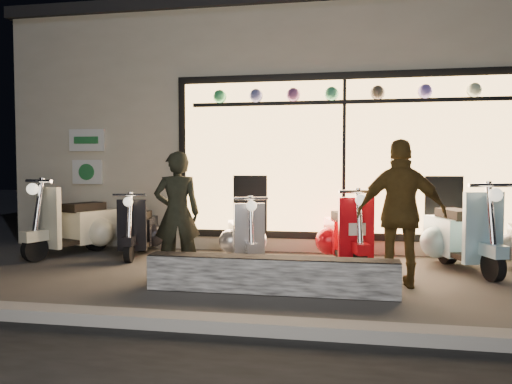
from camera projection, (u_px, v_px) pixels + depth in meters
ground at (276, 279)px, 6.17m from camera, size 40.00×40.00×0.00m
kerb at (244, 325)px, 4.20m from camera, size 40.00×0.25×0.12m
shop_building at (308, 134)px, 10.95m from camera, size 10.20×6.23×4.20m
graffiti_barrier at (271, 275)px, 5.51m from camera, size 2.77×0.28×0.40m
scooter_silver at (244, 235)px, 7.36m from camera, size 0.71×1.31×0.94m
scooter_red at (346, 234)px, 7.15m from camera, size 0.71×1.47×1.05m
scooter_black at (140, 230)px, 7.92m from camera, size 0.59×1.35×0.96m
scooter_cream at (82, 225)px, 7.98m from camera, size 0.91×1.59×1.15m
scooter_blue at (458, 235)px, 6.86m from camera, size 0.83×1.59×1.14m
man at (177, 213)px, 6.38m from camera, size 0.68×0.56×1.59m
woman at (401, 213)px, 5.75m from camera, size 1.01×0.44×1.72m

